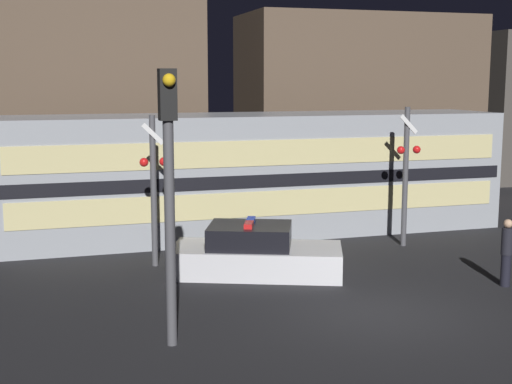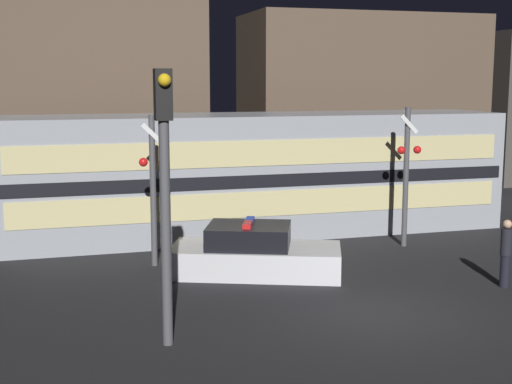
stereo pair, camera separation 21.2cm
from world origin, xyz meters
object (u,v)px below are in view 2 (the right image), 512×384
(train, at_px, (256,174))
(traffic_light_corner, at_px, (165,182))
(police_car, at_px, (254,254))
(crossing_signal_near, at_px, (407,171))
(pedestrian, at_px, (506,253))

(train, bearing_deg, traffic_light_corner, -115.77)
(police_car, height_order, traffic_light_corner, traffic_light_corner)
(police_car, relative_size, crossing_signal_near, 1.13)
(crossing_signal_near, xyz_separation_m, traffic_light_corner, (-7.93, -5.86, 0.82))
(train, distance_m, crossing_signal_near, 4.75)
(train, relative_size, traffic_light_corner, 3.14)
(police_car, relative_size, pedestrian, 2.85)
(pedestrian, bearing_deg, crossing_signal_near, 93.67)
(pedestrian, relative_size, traffic_light_corner, 0.32)
(police_car, height_order, crossing_signal_near, crossing_signal_near)
(train, xyz_separation_m, crossing_signal_near, (3.63, -3.05, 0.33))
(pedestrian, distance_m, traffic_light_corner, 8.63)
(train, relative_size, pedestrian, 9.79)
(traffic_light_corner, bearing_deg, crossing_signal_near, 36.47)
(pedestrian, distance_m, crossing_signal_near, 4.63)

